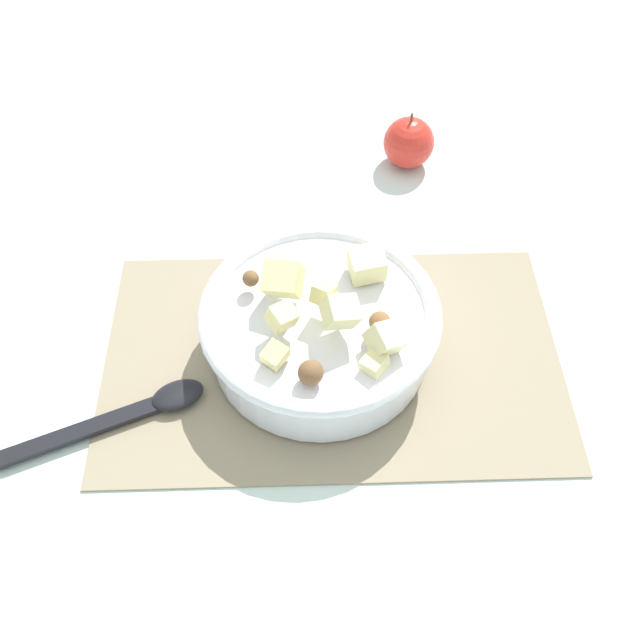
{
  "coord_description": "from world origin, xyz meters",
  "views": [
    {
      "loc": [
        0.03,
        0.47,
        0.66
      ],
      "look_at": [
        0.01,
        -0.01,
        0.06
      ],
      "focal_mm": 40.28,
      "sensor_mm": 36.0,
      "label": 1
    }
  ],
  "objects": [
    {
      "name": "ground_plane",
      "position": [
        0.0,
        0.0,
        0.0
      ],
      "size": [
        2.4,
        2.4,
        0.0
      ],
      "primitive_type": "plane",
      "color": "silver"
    },
    {
      "name": "placemat",
      "position": [
        0.0,
        0.0,
        0.0
      ],
      "size": [
        0.51,
        0.31,
        0.01
      ],
      "primitive_type": "cube",
      "color": "gray",
      "rests_on": "ground_plane"
    },
    {
      "name": "salad_bowl",
      "position": [
        0.01,
        -0.01,
        0.05
      ],
      "size": [
        0.26,
        0.26,
        0.12
      ],
      "color": "white",
      "rests_on": "placemat"
    },
    {
      "name": "serving_spoon",
      "position": [
        0.21,
        0.07,
        0.01
      ],
      "size": [
        0.22,
        0.11,
        0.01
      ],
      "color": "black",
      "rests_on": "placemat"
    },
    {
      "name": "whole_apple",
      "position": [
        -0.12,
        -0.34,
        0.04
      ],
      "size": [
        0.07,
        0.07,
        0.08
      ],
      "color": "red",
      "rests_on": "ground_plane"
    }
  ]
}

